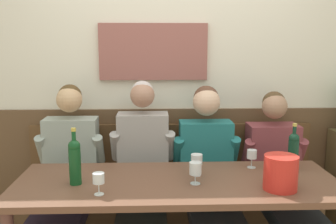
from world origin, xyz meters
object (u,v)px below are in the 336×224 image
ice_bucket (281,173)px  wine_glass_left_end (99,179)px  person_center_right_seat (142,178)px  wine_glass_center_rear (252,155)px  wine_glass_mid_right (195,170)px  wall_bench (172,206)px  person_right_seat (63,182)px  person_left_seat (211,179)px  dining_table (177,193)px  wine_bottle_amber_mid (293,149)px  wine_bottle_green_tall (75,160)px  person_center_left_seat (285,181)px  wine_glass_by_bottle (197,160)px

ice_bucket → wine_glass_left_end: bearing=-177.7°
person_center_right_seat → ice_bucket: (0.85, -0.50, 0.21)m
wine_glass_center_rear → wine_glass_mid_right: bearing=-145.0°
wall_bench → person_right_seat: bearing=-157.2°
person_right_seat → person_center_right_seat: 0.57m
wine_glass_mid_right → ice_bucket: bearing=-12.3°
person_right_seat → wine_glass_left_end: bearing=-57.8°
person_center_right_seat → wine_glass_left_end: (-0.23, -0.54, 0.20)m
person_left_seat → wine_glass_left_end: bearing=-144.0°
dining_table → wine_bottle_amber_mid: bearing=14.0°
wall_bench → wine_glass_mid_right: bearing=-81.4°
dining_table → wall_bench: bearing=90.0°
wall_bench → ice_bucket: size_ratio=11.41×
wine_glass_center_rear → wine_bottle_green_tall: bearing=-166.8°
wine_glass_left_end → wine_bottle_green_tall: bearing=133.6°
person_left_seat → person_center_left_seat: 0.55m
wine_bottle_amber_mid → person_center_right_seat: bearing=173.6°
person_center_left_seat → wine_glass_left_end: bearing=-157.5°
person_center_left_seat → wine_glass_center_rear: size_ratio=9.52×
person_center_right_seat → wine_glass_by_bottle: 0.49m
dining_table → wine_glass_left_end: (-0.47, -0.22, 0.18)m
person_center_left_seat → wine_glass_by_bottle: bearing=-161.6°
wine_glass_center_rear → wine_bottle_amber_mid: bearing=-5.9°
dining_table → person_left_seat: (0.27, 0.32, -0.02)m
person_left_seat → wine_glass_by_bottle: size_ratio=8.80×
person_right_seat → ice_bucket: (1.41, -0.49, 0.22)m
wine_bottle_amber_mid → wine_glass_left_end: size_ratio=2.48×
wine_glass_mid_right → person_left_seat: bearing=67.5°
wall_bench → wine_bottle_amber_mid: size_ratio=7.34×
person_left_seat → wine_glass_mid_right: (-0.16, -0.38, 0.20)m
wine_bottle_green_tall → wine_bottle_amber_mid: wine_bottle_green_tall is taller
person_right_seat → wine_bottle_green_tall: size_ratio=3.62×
wine_bottle_amber_mid → wine_glass_mid_right: wine_bottle_amber_mid is taller
ice_bucket → wine_glass_mid_right: 0.51m
person_center_right_seat → person_left_seat: bearing=-1.1°
wine_glass_left_end → wine_glass_center_rear: size_ratio=1.01×
dining_table → wine_glass_center_rear: bearing=23.5°
wine_bottle_green_tall → wine_glass_center_rear: (1.18, 0.28, -0.06)m
person_center_left_seat → wine_glass_mid_right: 0.83m
wall_bench → wine_glass_by_bottle: wall_bench is taller
ice_bucket → person_left_seat: bearing=124.8°
wine_bottle_green_tall → wine_glass_by_bottle: 0.79m
wine_bottle_green_tall → wine_glass_center_rear: size_ratio=2.76×
person_center_left_seat → wine_bottle_green_tall: 1.52m
person_left_seat → wine_bottle_green_tall: person_left_seat is taller
wine_glass_by_bottle → wine_glass_left_end: size_ratio=1.12×
wine_bottle_green_tall → person_center_left_seat: bearing=13.6°
wall_bench → wine_glass_mid_right: 0.91m
wine_bottle_amber_mid → wine_glass_mid_right: size_ratio=2.32×
person_left_seat → wine_bottle_green_tall: 1.01m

